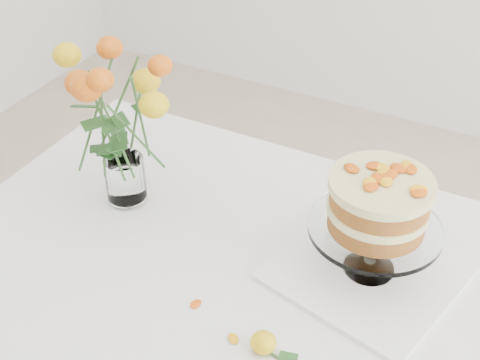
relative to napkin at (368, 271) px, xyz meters
The scene contains 7 objects.
table 0.21m from the napkin, 136.14° to the right, with size 1.43×0.93×0.76m.
napkin is the anchor object (origin of this frame).
cake_stand 0.16m from the napkin, behind, with size 0.25×0.25×0.22m.
rose_vase 0.61m from the napkin, behind, with size 0.35×0.35×0.44m.
loose_rose_near 0.28m from the napkin, 110.29° to the right, with size 0.08×0.05×0.04m.
stray_petal_a 0.34m from the napkin, 137.98° to the right, with size 0.03×0.02×0.00m, color #F8A70F.
stray_petal_b 0.31m from the napkin, 119.86° to the right, with size 0.03×0.02×0.00m, color #F8A70F.
Camera 1 is at (0.35, -0.82, 1.68)m, focal length 50.00 mm.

